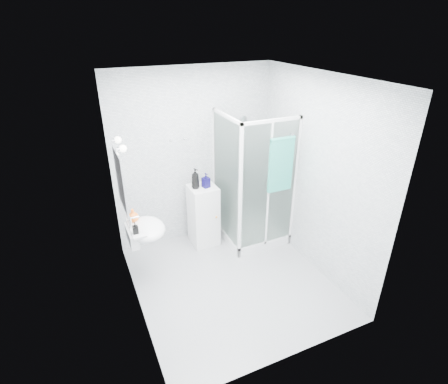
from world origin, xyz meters
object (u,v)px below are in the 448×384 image
wall_basin (144,230)px  soap_dispenser_orange (133,215)px  storage_cabinet (203,215)px  soap_dispenser_black (135,228)px  hand_towel (281,163)px  shower_enclosure (250,215)px  shampoo_bottle_b (206,180)px  shampoo_bottle_a (195,179)px

wall_basin → soap_dispenser_orange: (-0.09, 0.14, 0.15)m
storage_cabinet → soap_dispenser_black: (-1.11, -0.69, 0.46)m
hand_towel → soap_dispenser_orange: size_ratio=4.39×
shower_enclosure → shampoo_bottle_b: shower_enclosure is taller
hand_towel → shampoo_bottle_b: size_ratio=3.52×
shower_enclosure → hand_towel: shower_enclosure is taller
storage_cabinet → shampoo_bottle_a: (-0.11, 0.01, 0.62)m
wall_basin → soap_dispenser_orange: 0.23m
wall_basin → hand_towel: bearing=-2.6°
wall_basin → soap_dispenser_black: size_ratio=3.90×
shampoo_bottle_b → hand_towel: bearing=-35.9°
hand_towel → shampoo_bottle_a: bearing=147.1°
shower_enclosure → shampoo_bottle_a: shower_enclosure is taller
storage_cabinet → soap_dispenser_orange: (-1.08, -0.41, 0.48)m
shampoo_bottle_a → soap_dispenser_orange: size_ratio=1.72×
soap_dispenser_black → wall_basin: bearing=49.1°
storage_cabinet → shampoo_bottle_b: bearing=-30.2°
shampoo_bottle_a → storage_cabinet: bearing=-3.4°
shampoo_bottle_a → shower_enclosure: bearing=-17.4°
shower_enclosure → soap_dispenser_black: bearing=-165.5°
shampoo_bottle_b → soap_dispenser_black: 1.34m
wall_basin → hand_towel: size_ratio=0.73×
shampoo_bottle_b → soap_dispenser_black: size_ratio=1.52×
shower_enclosure → hand_towel: 1.06m
wall_basin → storage_cabinet: size_ratio=0.59×
soap_dispenser_orange → wall_basin: bearing=-56.4°
storage_cabinet → soap_dispenser_orange: 1.25m
shampoo_bottle_a → soap_dispenser_black: bearing=-145.2°
hand_towel → shampoo_bottle_b: (-0.84, 0.61, -0.34)m
hand_towel → shampoo_bottle_a: 1.22m
shampoo_bottle_b → soap_dispenser_orange: 1.20m
storage_cabinet → wall_basin: bearing=-152.0°
shampoo_bottle_a → shampoo_bottle_b: bearing=-11.6°
soap_dispenser_black → soap_dispenser_orange: bearing=83.7°
storage_cabinet → soap_dispenser_orange: bearing=-160.3°
soap_dispenser_black → shampoo_bottle_a: bearing=34.8°
shower_enclosure → soap_dispenser_orange: (-1.75, -0.18, 0.50)m
soap_dispenser_black → storage_cabinet: bearing=31.9°
shampoo_bottle_a → soap_dispenser_orange: bearing=-156.8°
hand_towel → soap_dispenser_black: (-2.00, -0.06, -0.46)m
hand_towel → soap_dispenser_orange: bearing=173.5°
shower_enclosure → shampoo_bottle_a: 1.04m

